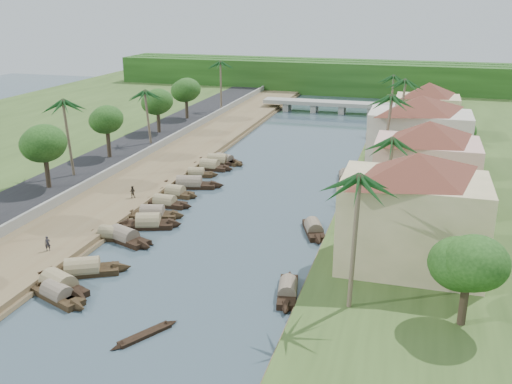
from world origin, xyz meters
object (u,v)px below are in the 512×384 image
(bridge, at_px, (328,104))
(sampan_0, at_px, (57,295))
(building_near, at_px, (413,210))
(person_near, at_px, (48,244))
(sampan_1, at_px, (59,285))

(bridge, relative_size, sampan_0, 3.75)
(building_near, height_order, person_near, building_near)
(bridge, relative_size, person_near, 19.55)
(bridge, distance_m, sampan_1, 84.86)
(bridge, xyz_separation_m, person_near, (-13.67, -79.27, -0.21))
(sampan_0, relative_size, sampan_1, 0.90)
(bridge, height_order, building_near, building_near)
(building_near, bearing_deg, sampan_1, -159.77)
(bridge, xyz_separation_m, building_near, (18.99, -74.00, 4.66))
(building_near, xyz_separation_m, sampan_0, (-27.32, -11.75, -5.98))
(sampan_0, relative_size, person_near, 5.21)
(person_near, bearing_deg, sampan_1, -81.49)
(sampan_0, bearing_deg, bridge, 105.91)
(building_near, bearing_deg, bridge, 104.39)
(sampan_1, xyz_separation_m, person_near, (-4.55, 5.09, 1.10))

